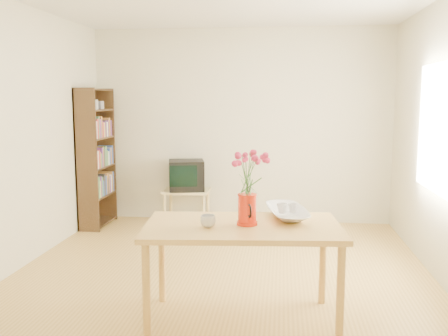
# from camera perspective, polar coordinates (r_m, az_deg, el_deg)

# --- Properties ---
(room) EXTENTS (4.50, 4.50, 4.50)m
(room) POSITION_cam_1_polar(r_m,az_deg,el_deg) (4.52, -0.07, 3.26)
(room) COLOR #B58940
(room) RESTS_ON ground
(table) EXTENTS (1.51, 0.95, 0.75)m
(table) POSITION_cam_1_polar(r_m,az_deg,el_deg) (3.73, 2.14, -7.66)
(table) COLOR gold
(table) RESTS_ON ground
(tv_stand) EXTENTS (0.60, 0.45, 0.46)m
(tv_stand) POSITION_cam_1_polar(r_m,az_deg,el_deg) (6.69, -4.30, -3.12)
(tv_stand) COLOR #E3C780
(tv_stand) RESTS_ON ground
(bookshelf) EXTENTS (0.28, 0.70, 1.80)m
(bookshelf) POSITION_cam_1_polar(r_m,az_deg,el_deg) (6.72, -14.35, 0.62)
(bookshelf) COLOR #342111
(bookshelf) RESTS_ON ground
(pitcher) EXTENTS (0.15, 0.23, 0.23)m
(pitcher) POSITION_cam_1_polar(r_m,az_deg,el_deg) (3.68, 2.67, -4.88)
(pitcher) COLOR red
(pitcher) RESTS_ON table
(flowers) EXTENTS (0.27, 0.27, 0.38)m
(flowers) POSITION_cam_1_polar(r_m,az_deg,el_deg) (3.62, 2.69, -0.18)
(flowers) COLOR #F4396C
(flowers) RESTS_ON pitcher
(mug) EXTENTS (0.14, 0.14, 0.09)m
(mug) POSITION_cam_1_polar(r_m,az_deg,el_deg) (3.62, -1.84, -6.10)
(mug) COLOR white
(mug) RESTS_ON table
(bowl) EXTENTS (0.51, 0.51, 0.41)m
(bowl) POSITION_cam_1_polar(r_m,az_deg,el_deg) (3.92, 7.26, -2.68)
(bowl) COLOR white
(bowl) RESTS_ON table
(teacup_a) EXTENTS (0.08, 0.08, 0.07)m
(teacup_a) POSITION_cam_1_polar(r_m,az_deg,el_deg) (3.93, 6.67, -3.25)
(teacup_a) COLOR white
(teacup_a) RESTS_ON bowl
(teacup_b) EXTENTS (0.07, 0.07, 0.06)m
(teacup_b) POSITION_cam_1_polar(r_m,az_deg,el_deg) (3.95, 7.90, -3.25)
(teacup_b) COLOR white
(teacup_b) RESTS_ON bowl
(television) EXTENTS (0.54, 0.51, 0.40)m
(television) POSITION_cam_1_polar(r_m,az_deg,el_deg) (6.65, -4.30, -0.77)
(television) COLOR black
(television) RESTS_ON tv_stand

